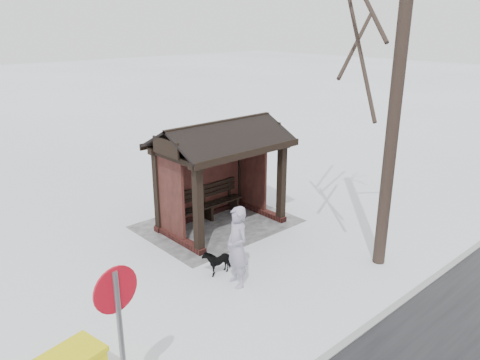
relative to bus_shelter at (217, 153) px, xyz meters
name	(u,v)px	position (x,y,z in m)	size (l,w,h in m)	color
ground	(222,226)	(0.00, 0.16, -2.17)	(120.00, 120.00, 0.00)	white
kerb	(394,308)	(0.00, 5.66, -2.16)	(120.00, 0.15, 0.06)	gray
trampled_patch	(217,224)	(0.00, -0.04, -2.16)	(4.20, 3.20, 0.02)	#99999E
bus_shelter	(217,153)	(0.00, 0.00, 0.00)	(3.60, 2.40, 3.09)	black
pedestrian	(237,247)	(1.77, 2.79, -1.23)	(0.68, 0.45, 1.86)	#9791AA
dog	(218,261)	(1.75, 2.09, -1.86)	(0.33, 0.72, 0.61)	black
road_sign	(118,317)	(5.53, 4.62, -0.31)	(0.67, 0.12, 2.62)	gray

